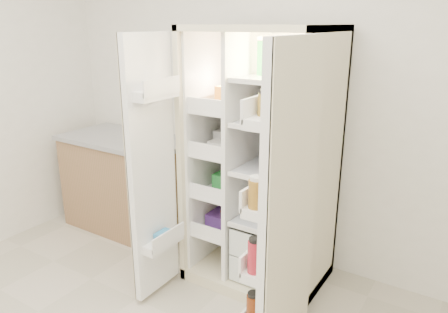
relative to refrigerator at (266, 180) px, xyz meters
The scene contains 5 objects.
wall_back 0.71m from the refrigerator, 111.53° to the left, with size 4.00×0.02×2.70m, color white.
refrigerator is the anchor object (origin of this frame).
freezer_door 0.81m from the refrigerator, 130.38° to the right, with size 0.15×0.40×1.72m.
fridge_door 0.85m from the refrigerator, 56.16° to the right, with size 0.17×0.58×1.72m.
kitchen_counter 1.42m from the refrigerator, behind, with size 1.18×0.63×0.86m.
Camera 1 is at (1.40, -0.87, 1.81)m, focal length 34.00 mm.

